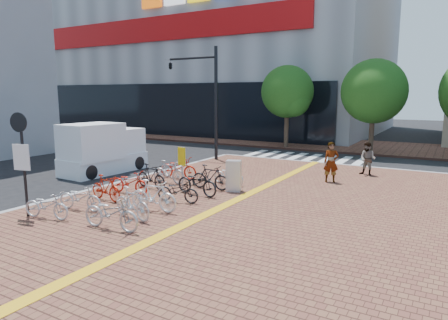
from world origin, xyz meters
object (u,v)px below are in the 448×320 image
Objects in this scene: bike_11 at (197,182)px; pedestrian_a at (331,162)px; bike_1 at (80,197)px; bike_3 at (129,182)px; bike_5 at (169,172)px; bike_12 at (210,177)px; bike_10 at (178,191)px; bike_6 at (178,168)px; bike_7 at (111,213)px; bike_8 at (132,203)px; bike_13 at (229,175)px; traffic_light_pole at (194,83)px; bike_4 at (151,176)px; utility_box at (234,176)px; notice_sign at (22,152)px; bike_2 at (106,188)px; box_truck at (102,149)px; bike_0 at (47,205)px; pedestrian_b at (368,159)px; yellow_sign at (182,160)px; bike_9 at (153,196)px.

bike_11 is 1.06× the size of pedestrian_a.
bike_3 is (-0.18, 2.54, 0.02)m from bike_1.
bike_5 is 0.99× the size of bike_12.
bike_5 is 3.21m from bike_10.
bike_12 is at bearing -91.25° from bike_5.
bike_6 is 7.18m from bike_7.
bike_13 is (0.20, 5.76, -0.09)m from bike_8.
traffic_light_pole is at bearing 21.64° from bike_10.
utility_box is at bearing -56.13° from bike_4.
pedestrian_a is (3.88, 3.85, 0.39)m from bike_12.
bike_5 is at bearing 124.02° from bike_13.
pedestrian_a is at bearing -31.62° from bike_11.
bike_13 is 8.14m from notice_sign.
bike_2 is 0.35× the size of box_truck.
bike_11 is at bearing 57.30° from notice_sign.
bike_4 is at bearing -22.36° from box_truck.
notice_sign is 13.14m from traffic_light_pole.
bike_10 is at bearing -148.23° from bike_6.
pedestrian_a is (3.72, 9.47, 0.39)m from bike_7.
pedestrian_a is at bearing -70.75° from bike_6.
bike_3 is 0.91× the size of bike_6.
utility_box is 0.38× the size of notice_sign.
pedestrian_a is 0.54× the size of notice_sign.
traffic_light_pole reaches higher than bike_10.
bike_5 is 2.63m from bike_13.
notice_sign is at bearing 163.94° from bike_3.
notice_sign reaches higher than bike_13.
bike_0 is 0.85× the size of bike_6.
bike_13 is 4.58m from pedestrian_a.
pedestrian_b is (7.37, 8.45, 0.34)m from bike_3.
bike_5 is at bearing 86.18° from bike_12.
bike_1 is at bearing -166.36° from bike_2.
yellow_sign reaches higher than bike_8.
pedestrian_b is (7.16, 7.40, 0.28)m from bike_4.
bike_0 is at bearing -145.54° from pedestrian_a.
bike_3 is 1.10× the size of pedestrian_b.
box_truck is at bearing 43.34° from bike_7.
bike_3 is 2.68m from bike_11.
bike_2 is 0.93× the size of bike_12.
bike_1 is 0.94× the size of bike_9.
utility_box is (-2.92, -3.63, -0.27)m from pedestrian_a.
bike_0 is 0.97× the size of bike_5.
bike_5 reaches higher than bike_0.
bike_0 is 3.30m from bike_9.
traffic_light_pole is (-5.49, 5.50, 4.13)m from bike_13.
bike_8 is at bearing 177.62° from bike_12.
traffic_light_pole is 7.00m from box_truck.
bike_0 is 4.34m from bike_10.
bike_11 is at bearing -15.23° from box_truck.
bike_7 is 1.21× the size of pedestrian_b.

